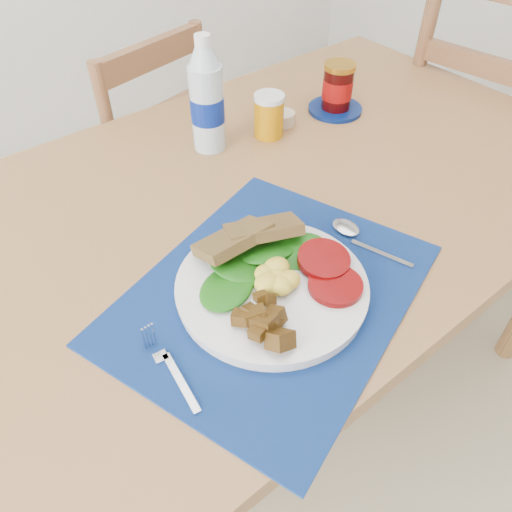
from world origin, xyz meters
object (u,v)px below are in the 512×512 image
Objects in this scene: chair_end at (493,111)px; breakfast_plate at (271,286)px; juice_glass at (269,117)px; jam_on_saucer at (337,91)px; chair_far at (142,143)px; water_bottle at (207,101)px.

breakfast_plate is (-1.07, -0.23, 0.15)m from chair_end.
juice_glass is 0.20m from jam_on_saucer.
chair_far is 11.42× the size of juice_glass.
breakfast_plate is 1.22× the size of water_bottle.
breakfast_plate is at bearing 94.47° from chair_end.
chair_end reaches higher than jam_on_saucer.
jam_on_saucer is (0.31, -0.49, 0.26)m from chair_far.
chair_end is 0.79m from juice_glass.
water_bottle is (-0.03, -0.43, 0.31)m from chair_far.
juice_glass is at bearing 70.70° from chair_end.
chair_end is at bearing 131.52° from chair_far.
chair_far is 0.85× the size of chair_end.
chair_far is 4.31× the size of water_bottle.
water_bottle reaches higher than breakfast_plate.
chair_end reaches higher than chair_far.
breakfast_plate is 2.27× the size of jam_on_saucer.
jam_on_saucer is at bearing -4.08° from juice_glass.
juice_glass is 0.70× the size of jam_on_saucer.
breakfast_plate is at bearing -144.52° from jam_on_saucer.
chair_far is 1.07m from chair_end.
chair_far is 0.53m from water_bottle.
breakfast_plate is 0.64m from jam_on_saucer.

